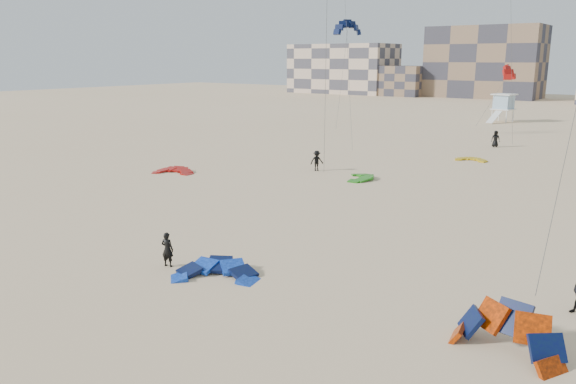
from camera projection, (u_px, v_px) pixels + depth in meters
The scene contains 15 objects.
ground at pixel (207, 292), 24.39m from camera, with size 320.00×320.00×0.00m, color beige.
kite_ground_blue at pixel (216, 277), 26.08m from camera, with size 3.81×3.88×1.11m, color blue, non-canonical shape.
kite_ground_orange at pixel (504, 352), 19.38m from camera, with size 3.98×2.84×2.73m, color #FA3D00, non-canonical shape.
kite_ground_red at pixel (174, 173), 49.86m from camera, with size 3.38×3.54×0.74m, color red, non-canonical shape.
kite_ground_green at pixel (360, 179), 47.34m from camera, with size 3.14×3.32×0.55m, color #199615, non-canonical shape.
kite_ground_yellow at pixel (471, 161), 55.80m from camera, with size 2.72×2.86×0.38m, color #DFB90A, non-canonical shape.
kitesurfer_main at pixel (167, 249), 27.22m from camera, with size 0.63×0.41×1.73m, color black.
kitesurfer_c at pixel (317, 161), 50.59m from camera, with size 1.19×0.68×1.84m, color black.
kitesurfer_e at pixel (496, 139), 64.23m from camera, with size 0.92×0.60×1.89m, color black.
kite_fly_navy at pixel (348, 29), 69.01m from camera, with size 4.70×4.70×13.64m.
kite_fly_red at pixel (509, 74), 71.90m from camera, with size 5.87×3.89×8.41m.
lifeguard_tower_far at pixel (503, 108), 89.64m from camera, with size 3.65×6.36×4.44m.
condo_west_a at pixel (343, 69), 165.12m from camera, with size 30.00×15.00×14.00m, color beige.
condo_west_b at pixel (485, 62), 144.95m from camera, with size 28.00×14.00×18.00m, color #7F654D.
condo_fill_left at pixel (402, 81), 152.81m from camera, with size 12.00×10.00×8.00m, color #7F654D.
Camera 1 is at (16.20, -16.32, 9.88)m, focal length 35.00 mm.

